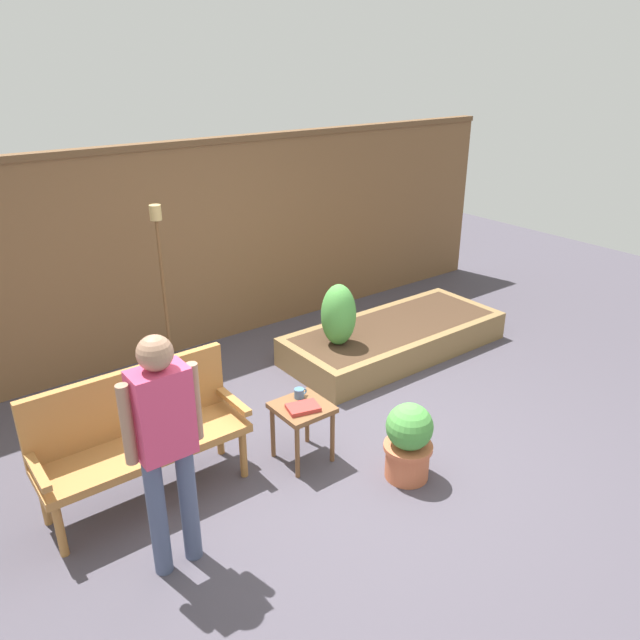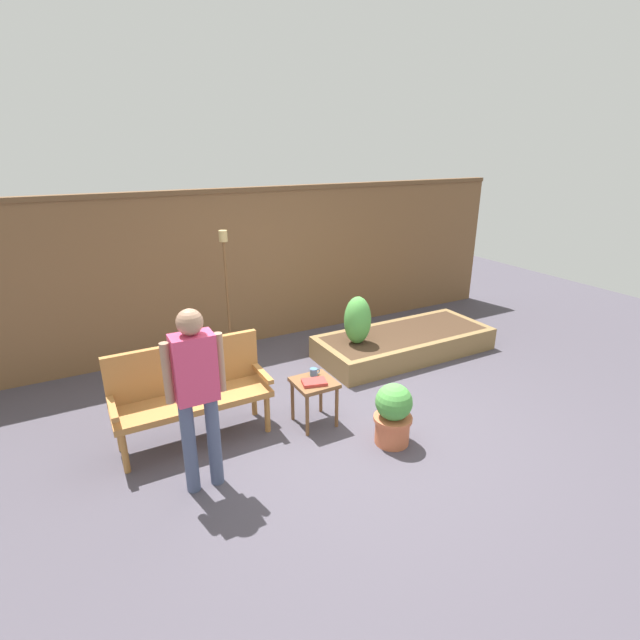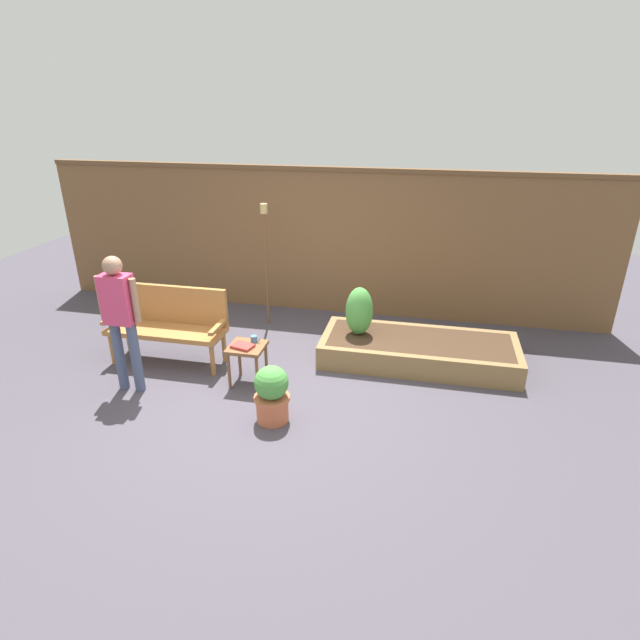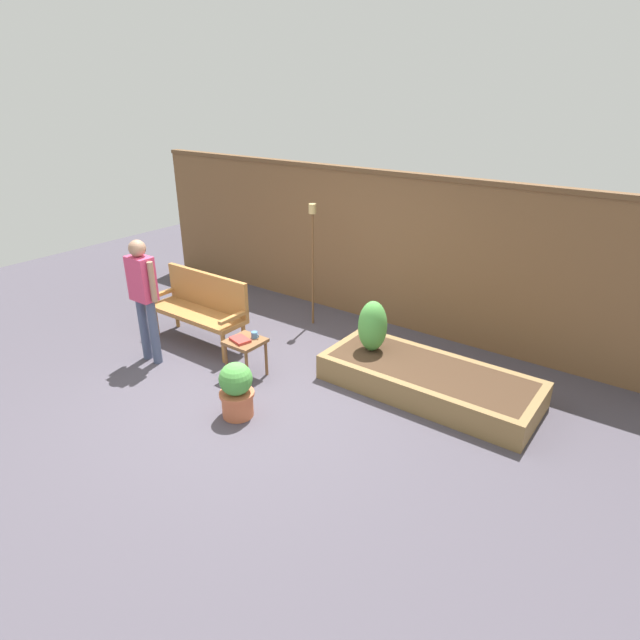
{
  "view_description": "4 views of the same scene",
  "coord_description": "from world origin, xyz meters",
  "px_view_note": "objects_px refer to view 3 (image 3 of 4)",
  "views": [
    {
      "loc": [
        -2.63,
        -3.07,
        2.92
      ],
      "look_at": [
        0.5,
        1.03,
        0.69
      ],
      "focal_mm": 34.6,
      "sensor_mm": 36.0,
      "label": 1
    },
    {
      "loc": [
        -2.27,
        -3.52,
        2.67
      ],
      "look_at": [
        0.17,
        0.96,
        0.79
      ],
      "focal_mm": 26.65,
      "sensor_mm": 36.0,
      "label": 2
    },
    {
      "loc": [
        1.59,
        -4.63,
        3.02
      ],
      "look_at": [
        0.44,
        0.65,
        0.67
      ],
      "focal_mm": 28.59,
      "sensor_mm": 36.0,
      "label": 3
    },
    {
      "loc": [
        3.64,
        -3.69,
        3.16
      ],
      "look_at": [
        0.47,
        0.61,
        0.79
      ],
      "focal_mm": 29.51,
      "sensor_mm": 36.0,
      "label": 4
    }
  ],
  "objects_px": {
    "potted_boxwood": "(272,393)",
    "cup_on_table": "(254,339)",
    "book_on_table": "(243,346)",
    "person_by_bench": "(120,313)",
    "side_table": "(247,352)",
    "tiki_torch": "(265,244)",
    "shrub_near_bench": "(359,311)",
    "garden_bench": "(169,319)"
  },
  "relations": [
    {
      "from": "side_table",
      "to": "potted_boxwood",
      "type": "bearing_deg",
      "value": -53.11
    },
    {
      "from": "cup_on_table",
      "to": "person_by_bench",
      "type": "relative_size",
      "value": 0.07
    },
    {
      "from": "garden_bench",
      "to": "person_by_bench",
      "type": "distance_m",
      "value": 0.87
    },
    {
      "from": "potted_boxwood",
      "to": "tiki_torch",
      "type": "bearing_deg",
      "value": 108.56
    },
    {
      "from": "cup_on_table",
      "to": "person_by_bench",
      "type": "height_order",
      "value": "person_by_bench"
    },
    {
      "from": "book_on_table",
      "to": "shrub_near_bench",
      "type": "relative_size",
      "value": 0.38
    },
    {
      "from": "garden_bench",
      "to": "tiki_torch",
      "type": "distance_m",
      "value": 1.7
    },
    {
      "from": "book_on_table",
      "to": "potted_boxwood",
      "type": "height_order",
      "value": "potted_boxwood"
    },
    {
      "from": "shrub_near_bench",
      "to": "tiki_torch",
      "type": "distance_m",
      "value": 1.71
    },
    {
      "from": "side_table",
      "to": "shrub_near_bench",
      "type": "xyz_separation_m",
      "value": [
        1.13,
        0.97,
        0.21
      ]
    },
    {
      "from": "side_table",
      "to": "potted_boxwood",
      "type": "relative_size",
      "value": 0.79
    },
    {
      "from": "shrub_near_bench",
      "to": "garden_bench",
      "type": "bearing_deg",
      "value": -165.19
    },
    {
      "from": "person_by_bench",
      "to": "cup_on_table",
      "type": "bearing_deg",
      "value": 21.67
    },
    {
      "from": "cup_on_table",
      "to": "book_on_table",
      "type": "bearing_deg",
      "value": -116.92
    },
    {
      "from": "potted_boxwood",
      "to": "cup_on_table",
      "type": "bearing_deg",
      "value": 119.9
    },
    {
      "from": "potted_boxwood",
      "to": "tiki_torch",
      "type": "xyz_separation_m",
      "value": [
        -0.79,
        2.35,
        0.88
      ]
    },
    {
      "from": "potted_boxwood",
      "to": "shrub_near_bench",
      "type": "bearing_deg",
      "value": 68.41
    },
    {
      "from": "book_on_table",
      "to": "person_by_bench",
      "type": "relative_size",
      "value": 0.15
    },
    {
      "from": "garden_bench",
      "to": "potted_boxwood",
      "type": "bearing_deg",
      "value": -32.09
    },
    {
      "from": "garden_bench",
      "to": "tiki_torch",
      "type": "height_order",
      "value": "tiki_torch"
    },
    {
      "from": "garden_bench",
      "to": "book_on_table",
      "type": "height_order",
      "value": "garden_bench"
    },
    {
      "from": "garden_bench",
      "to": "book_on_table",
      "type": "bearing_deg",
      "value": -20.74
    },
    {
      "from": "shrub_near_bench",
      "to": "tiki_torch",
      "type": "xyz_separation_m",
      "value": [
        -1.43,
        0.73,
        0.58
      ]
    },
    {
      "from": "side_table",
      "to": "tiki_torch",
      "type": "distance_m",
      "value": 1.9
    },
    {
      "from": "garden_bench",
      "to": "person_by_bench",
      "type": "xyz_separation_m",
      "value": [
        -0.11,
        -0.78,
        0.39
      ]
    },
    {
      "from": "book_on_table",
      "to": "tiki_torch",
      "type": "xyz_separation_m",
      "value": [
        -0.27,
        1.75,
        0.69
      ]
    },
    {
      "from": "side_table",
      "to": "book_on_table",
      "type": "height_order",
      "value": "book_on_table"
    },
    {
      "from": "garden_bench",
      "to": "person_by_bench",
      "type": "bearing_deg",
      "value": -98.01
    },
    {
      "from": "cup_on_table",
      "to": "person_by_bench",
      "type": "distance_m",
      "value": 1.46
    },
    {
      "from": "side_table",
      "to": "book_on_table",
      "type": "distance_m",
      "value": 0.12
    },
    {
      "from": "person_by_bench",
      "to": "shrub_near_bench",
      "type": "bearing_deg",
      "value": 30.06
    },
    {
      "from": "side_table",
      "to": "tiki_torch",
      "type": "bearing_deg",
      "value": 100.01
    },
    {
      "from": "book_on_table",
      "to": "potted_boxwood",
      "type": "bearing_deg",
      "value": -34.46
    },
    {
      "from": "book_on_table",
      "to": "person_by_bench",
      "type": "xyz_separation_m",
      "value": [
        -1.22,
        -0.36,
        0.44
      ]
    },
    {
      "from": "cup_on_table",
      "to": "tiki_torch",
      "type": "distance_m",
      "value": 1.77
    },
    {
      "from": "cup_on_table",
      "to": "shrub_near_bench",
      "type": "relative_size",
      "value": 0.18
    },
    {
      "from": "side_table",
      "to": "cup_on_table",
      "type": "relative_size",
      "value": 4.38
    },
    {
      "from": "book_on_table",
      "to": "tiki_torch",
      "type": "height_order",
      "value": "tiki_torch"
    },
    {
      "from": "cup_on_table",
      "to": "potted_boxwood",
      "type": "xyz_separation_m",
      "value": [
        0.44,
        -0.76,
        -0.2
      ]
    },
    {
      "from": "cup_on_table",
      "to": "potted_boxwood",
      "type": "relative_size",
      "value": 0.18
    },
    {
      "from": "cup_on_table",
      "to": "book_on_table",
      "type": "height_order",
      "value": "cup_on_table"
    },
    {
      "from": "potted_boxwood",
      "to": "tiki_torch",
      "type": "distance_m",
      "value": 2.63
    }
  ]
}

